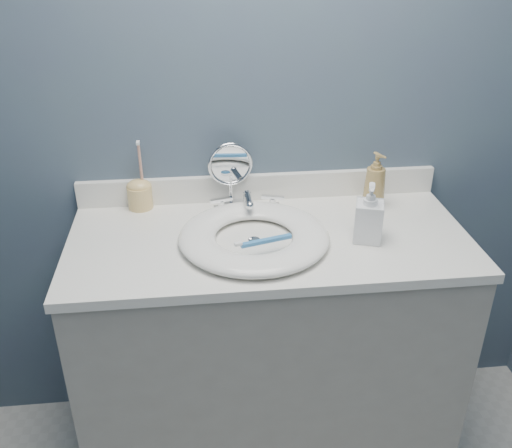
{
  "coord_description": "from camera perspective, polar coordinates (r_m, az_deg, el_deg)",
  "views": [
    {
      "loc": [
        -0.21,
        -0.52,
        1.74
      ],
      "look_at": [
        -0.04,
        0.94,
        0.94
      ],
      "focal_mm": 40.0,
      "sensor_mm": 36.0,
      "label": 1
    }
  ],
  "objects": [
    {
      "name": "countertop",
      "position": [
        1.75,
        1.33,
        -1.63
      ],
      "size": [
        1.22,
        0.57,
        0.03
      ],
      "primitive_type": "cube",
      "color": "white",
      "rests_on": "vanity_cabinet"
    },
    {
      "name": "soap_bottle_amber",
      "position": [
        1.92,
        11.82,
        4.28
      ],
      "size": [
        0.1,
        0.1,
        0.19
      ],
      "primitive_type": "imported",
      "rotation": [
        0.0,
        0.0,
        0.41
      ],
      "color": "#9D7F47",
      "rests_on": "countertop"
    },
    {
      "name": "basin",
      "position": [
        1.7,
        -0.2,
        -1.23
      ],
      "size": [
        0.45,
        0.45,
        0.04
      ],
      "primitive_type": null,
      "color": "white",
      "rests_on": "countertop"
    },
    {
      "name": "faucet",
      "position": [
        1.87,
        -0.86,
        1.96
      ],
      "size": [
        0.25,
        0.13,
        0.07
      ],
      "color": "silver",
      "rests_on": "countertop"
    },
    {
      "name": "drain",
      "position": [
        1.71,
        -0.2,
        -1.67
      ],
      "size": [
        0.04,
        0.04,
        0.01
      ],
      "primitive_type": "cylinder",
      "color": "silver",
      "rests_on": "countertop"
    },
    {
      "name": "toothbrush_lying",
      "position": [
        1.62,
        0.81,
        -1.73
      ],
      "size": [
        0.17,
        0.06,
        0.02
      ],
      "rotation": [
        0.0,
        0.0,
        0.27
      ],
      "color": "#3378B7",
      "rests_on": "basin"
    },
    {
      "name": "makeup_mirror",
      "position": [
        1.88,
        -2.58,
        5.29
      ],
      "size": [
        0.15,
        0.08,
        0.22
      ],
      "rotation": [
        0.0,
        0.0,
        0.1
      ],
      "color": "silver",
      "rests_on": "countertop"
    },
    {
      "name": "back_wall",
      "position": [
        1.86,
        0.31,
        11.6
      ],
      "size": [
        2.2,
        0.02,
        2.4
      ],
      "primitive_type": "cube",
      "color": "#455268",
      "rests_on": "ground"
    },
    {
      "name": "toothbrush_holder",
      "position": [
        1.92,
        -11.56,
        3.07
      ],
      "size": [
        0.08,
        0.08,
        0.24
      ],
      "rotation": [
        0.0,
        0.0,
        0.02
      ],
      "color": "#E7C073",
      "rests_on": "countertop"
    },
    {
      "name": "vanity_cabinet",
      "position": [
        2.0,
        1.19,
        -12.61
      ],
      "size": [
        1.2,
        0.55,
        0.85
      ],
      "primitive_type": "cube",
      "color": "#A19D93",
      "rests_on": "ground"
    },
    {
      "name": "backsplash",
      "position": [
        1.95,
        0.33,
        3.74
      ],
      "size": [
        1.22,
        0.02,
        0.09
      ],
      "primitive_type": "cube",
      "color": "white",
      "rests_on": "countertop"
    },
    {
      "name": "soap_bottle_clear",
      "position": [
        1.71,
        11.27,
        1.13
      ],
      "size": [
        0.1,
        0.1,
        0.18
      ],
      "primitive_type": "imported",
      "rotation": [
        0.0,
        0.0,
        -0.3
      ],
      "color": "silver",
      "rests_on": "countertop"
    }
  ]
}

